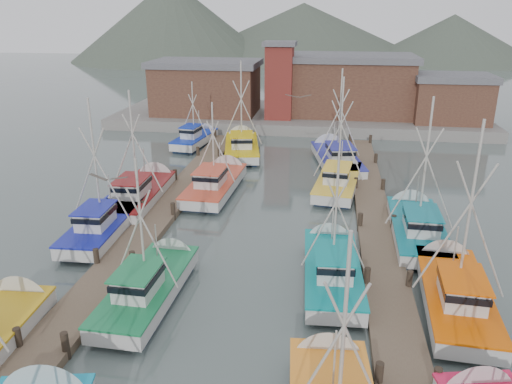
# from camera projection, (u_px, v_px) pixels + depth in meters

# --- Properties ---
(ground) EXTENTS (260.00, 260.00, 0.00)m
(ground) POSITION_uv_depth(u_px,v_px,m) (252.00, 262.00, 27.26)
(ground) COLOR #495754
(ground) RESTS_ON ground
(dock_left) EXTENTS (2.30, 46.00, 1.50)m
(dock_left) POSITION_uv_depth(u_px,v_px,m) (154.00, 222.00, 31.91)
(dock_left) COLOR brown
(dock_left) RESTS_ON ground
(dock_right) EXTENTS (2.30, 46.00, 1.50)m
(dock_right) POSITION_uv_depth(u_px,v_px,m) (377.00, 236.00, 29.98)
(dock_right) COLOR brown
(dock_right) RESTS_ON ground
(quay) EXTENTS (44.00, 16.00, 1.20)m
(quay) POSITION_uv_depth(u_px,v_px,m) (298.00, 117.00, 61.43)
(quay) COLOR gray
(quay) RESTS_ON ground
(shed_left) EXTENTS (12.72, 8.48, 6.20)m
(shed_left) POSITION_uv_depth(u_px,v_px,m) (206.00, 87.00, 59.80)
(shed_left) COLOR brown
(shed_left) RESTS_ON quay
(shed_center) EXTENTS (14.84, 9.54, 6.90)m
(shed_center) POSITION_uv_depth(u_px,v_px,m) (350.00, 84.00, 59.20)
(shed_center) COLOR brown
(shed_center) RESTS_ON quay
(shed_right) EXTENTS (8.48, 6.36, 5.20)m
(shed_right) POSITION_uv_depth(u_px,v_px,m) (451.00, 98.00, 55.19)
(shed_right) COLOR brown
(shed_right) RESTS_ON quay
(lookout_tower) EXTENTS (3.60, 3.60, 8.50)m
(lookout_tower) POSITION_uv_depth(u_px,v_px,m) (279.00, 80.00, 56.29)
(lookout_tower) COLOR maroon
(lookout_tower) RESTS_ON quay
(distant_hills) EXTENTS (175.00, 140.00, 42.00)m
(distant_hills) POSITION_uv_depth(u_px,v_px,m) (274.00, 58.00, 142.92)
(distant_hills) COLOR #475143
(distant_hills) RESTS_ON ground
(boat_4) EXTENTS (3.14, 8.48, 7.75)m
(boat_4) POSITION_uv_depth(u_px,v_px,m) (152.00, 284.00, 23.75)
(boat_4) COLOR #0E1B31
(boat_4) RESTS_ON ground
(boat_5) EXTENTS (3.16, 8.83, 7.64)m
(boat_5) POSITION_uv_depth(u_px,v_px,m) (332.00, 267.00, 25.36)
(boat_5) COLOR #0E1B31
(boat_5) RESTS_ON ground
(boat_6) EXTENTS (3.71, 8.61, 9.12)m
(boat_6) POSITION_uv_depth(u_px,v_px,m) (107.00, 222.00, 30.66)
(boat_6) COLOR #0E1B31
(boat_6) RESTS_ON ground
(boat_7) EXTENTS (3.90, 9.09, 9.68)m
(boat_7) POSITION_uv_depth(u_px,v_px,m) (453.00, 291.00, 23.19)
(boat_7) COLOR #0E1B31
(boat_7) RESTS_ON ground
(boat_8) EXTENTS (3.37, 9.55, 7.72)m
(boat_8) POSITION_uv_depth(u_px,v_px,m) (217.00, 183.00, 37.74)
(boat_8) COLOR #0E1B31
(boat_8) RESTS_ON ground
(boat_9) EXTENTS (3.92, 9.36, 9.34)m
(boat_9) POSITION_uv_depth(u_px,v_px,m) (339.00, 180.00, 38.37)
(boat_9) COLOR #0E1B31
(boat_9) RESTS_ON ground
(boat_10) EXTENTS (3.73, 9.61, 8.90)m
(boat_10) POSITION_uv_depth(u_px,v_px,m) (141.00, 192.00, 35.74)
(boat_10) COLOR #0E1B31
(boat_10) RESTS_ON ground
(boat_11) EXTENTS (3.83, 9.24, 9.42)m
(boat_11) POSITION_uv_depth(u_px,v_px,m) (416.00, 226.00, 30.11)
(boat_11) COLOR #0E1B31
(boat_11) RESTS_ON ground
(boat_12) EXTENTS (4.67, 10.07, 9.60)m
(boat_12) POSITION_uv_depth(u_px,v_px,m) (242.00, 146.00, 47.84)
(boat_12) COLOR #0E1B31
(boat_12) RESTS_ON ground
(boat_13) EXTENTS (4.91, 10.41, 9.40)m
(boat_13) POSITION_uv_depth(u_px,v_px,m) (336.00, 158.00, 44.14)
(boat_13) COLOR #0E1B31
(boat_13) RESTS_ON ground
(boat_14) EXTENTS (3.32, 8.05, 7.04)m
(boat_14) POSITION_uv_depth(u_px,v_px,m) (197.00, 138.00, 50.78)
(boat_14) COLOR #0E1B31
(boat_14) RESTS_ON ground
(gull_near) EXTENTS (1.55, 0.65, 0.24)m
(gull_near) POSITION_uv_depth(u_px,v_px,m) (109.00, 178.00, 18.26)
(gull_near) COLOR gray
(gull_near) RESTS_ON ground
(gull_far) EXTENTS (1.55, 0.63, 0.24)m
(gull_far) POSITION_uv_depth(u_px,v_px,m) (298.00, 96.00, 29.47)
(gull_far) COLOR gray
(gull_far) RESTS_ON ground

